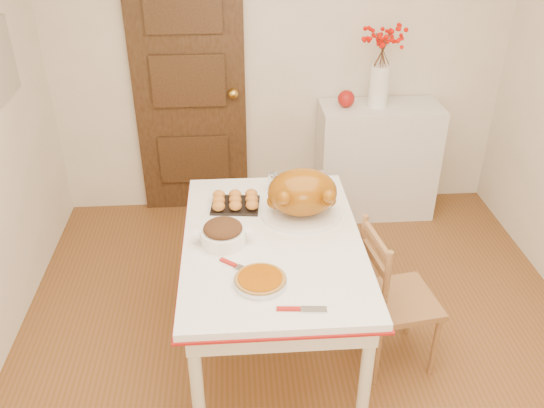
{
  "coord_description": "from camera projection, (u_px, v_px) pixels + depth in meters",
  "views": [
    {
      "loc": [
        -0.37,
        -2.22,
        2.47
      ],
      "look_at": [
        -0.19,
        0.25,
        1.0
      ],
      "focal_mm": 37.41,
      "sensor_mm": 36.0,
      "label": 1
    }
  ],
  "objects": [
    {
      "name": "floor",
      "position": [
        309.0,
        378.0,
        3.19
      ],
      "size": [
        3.5,
        4.0,
        0.0
      ],
      "primitive_type": "cube",
      "color": "brown",
      "rests_on": "ground"
    },
    {
      "name": "wall_back",
      "position": [
        281.0,
        57.0,
        4.26
      ],
      "size": [
        3.5,
        0.0,
        2.5
      ],
      "primitive_type": "cube",
      "color": "silver",
      "rests_on": "ground"
    },
    {
      "name": "door_back",
      "position": [
        189.0,
        88.0,
        4.31
      ],
      "size": [
        0.85,
        0.06,
        2.06
      ],
      "primitive_type": "cube",
      "color": "black",
      "rests_on": "ground"
    },
    {
      "name": "photo_board",
      "position": [
        1.0,
        59.0,
        3.34
      ],
      "size": [
        0.03,
        0.35,
        0.45
      ],
      "primitive_type": "cube",
      "color": "#BCB89C",
      "rests_on": "ground"
    },
    {
      "name": "sideboard",
      "position": [
        376.0,
        160.0,
        4.52
      ],
      "size": [
        0.92,
        0.41,
        0.92
      ],
      "primitive_type": "cube",
      "color": "silver",
      "rests_on": "floor"
    },
    {
      "name": "kitchen_table",
      "position": [
        273.0,
        300.0,
        3.14
      ],
      "size": [
        0.94,
        1.37,
        0.82
      ],
      "primitive_type": null,
      "color": "white",
      "rests_on": "floor"
    },
    {
      "name": "chair_oak",
      "position": [
        399.0,
        297.0,
        3.1
      ],
      "size": [
        0.45,
        0.45,
        0.89
      ],
      "primitive_type": null,
      "rotation": [
        0.0,
        0.0,
        1.71
      ],
      "color": "olive",
      "rests_on": "floor"
    },
    {
      "name": "berry_vase",
      "position": [
        381.0,
        64.0,
        4.12
      ],
      "size": [
        0.33,
        0.33,
        0.64
      ],
      "primitive_type": null,
      "color": "white",
      "rests_on": "sideboard"
    },
    {
      "name": "apple",
      "position": [
        346.0,
        99.0,
        4.24
      ],
      "size": [
        0.13,
        0.13,
        0.13
      ],
      "primitive_type": "sphere",
      "color": "maroon",
      "rests_on": "sideboard"
    },
    {
      "name": "turkey_platter",
      "position": [
        302.0,
        195.0,
        3.04
      ],
      "size": [
        0.51,
        0.44,
        0.28
      ],
      "primitive_type": null,
      "rotation": [
        0.0,
        0.0,
        0.22
      ],
      "color": "#733D03",
      "rests_on": "kitchen_table"
    },
    {
      "name": "pumpkin_pie",
      "position": [
        260.0,
        280.0,
        2.6
      ],
      "size": [
        0.29,
        0.29,
        0.05
      ],
      "primitive_type": "cylinder",
      "rotation": [
        0.0,
        0.0,
        0.2
      ],
      "color": "#883E00",
      "rests_on": "kitchen_table"
    },
    {
      "name": "stuffing_dish",
      "position": [
        223.0,
        233.0,
        2.87
      ],
      "size": [
        0.3,
        0.24,
        0.11
      ],
      "primitive_type": null,
      "rotation": [
        0.0,
        0.0,
        -0.02
      ],
      "color": "#4C2D18",
      "rests_on": "kitchen_table"
    },
    {
      "name": "rolls_tray",
      "position": [
        235.0,
        201.0,
        3.19
      ],
      "size": [
        0.29,
        0.24,
        0.07
      ],
      "primitive_type": null,
      "rotation": [
        0.0,
        0.0,
        -0.11
      ],
      "color": "#C66C29",
      "rests_on": "kitchen_table"
    },
    {
      "name": "pie_server",
      "position": [
        302.0,
        309.0,
        2.45
      ],
      "size": [
        0.22,
        0.08,
        0.01
      ],
      "primitive_type": null,
      "rotation": [
        0.0,
        0.0,
        -0.08
      ],
      "color": "silver",
      "rests_on": "kitchen_table"
    },
    {
      "name": "carving_knife",
      "position": [
        242.0,
        268.0,
        2.7
      ],
      "size": [
        0.24,
        0.21,
        0.01
      ],
      "primitive_type": null,
      "rotation": [
        0.0,
        0.0,
        -0.68
      ],
      "color": "silver",
      "rests_on": "kitchen_table"
    },
    {
      "name": "drinking_glass",
      "position": [
        274.0,
        182.0,
        3.35
      ],
      "size": [
        0.07,
        0.07,
        0.11
      ],
      "primitive_type": "cylinder",
      "rotation": [
        0.0,
        0.0,
        -0.22
      ],
      "color": "white",
      "rests_on": "kitchen_table"
    },
    {
      "name": "shaker_pair",
      "position": [
        317.0,
        178.0,
        3.41
      ],
      "size": [
        0.09,
        0.05,
        0.09
      ],
      "primitive_type": null,
      "rotation": [
        0.0,
        0.0,
        -0.12
      ],
      "color": "white",
      "rests_on": "kitchen_table"
    }
  ]
}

